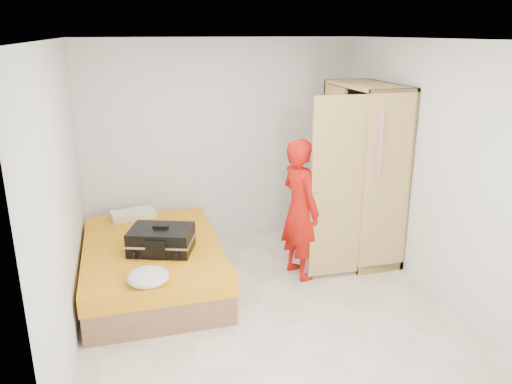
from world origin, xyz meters
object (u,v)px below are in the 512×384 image
object	(u,v)px
round_cushion	(148,277)
person	(300,209)
bed	(153,265)
suitcase	(161,240)
wardrobe	(360,177)

from	to	relation	value
round_cushion	person	bearing A→B (deg)	23.26
bed	suitcase	size ratio (longest dim) A/B	2.64
wardrobe	suitcase	size ratio (longest dim) A/B	2.75
wardrobe	round_cushion	world-z (taller)	wardrobe
bed	round_cushion	distance (m)	0.96
bed	suitcase	bearing A→B (deg)	-67.78
bed	suitcase	xyz separation A→B (m)	(0.09, -0.21, 0.37)
suitcase	round_cushion	size ratio (longest dim) A/B	2.04
suitcase	bed	bearing A→B (deg)	132.17
round_cushion	suitcase	bearing A→B (deg)	75.05
wardrobe	person	world-z (taller)	wardrobe
bed	suitcase	world-z (taller)	suitcase
bed	person	distance (m)	1.71
bed	round_cushion	size ratio (longest dim) A/B	5.39
bed	wardrobe	size ratio (longest dim) A/B	0.96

